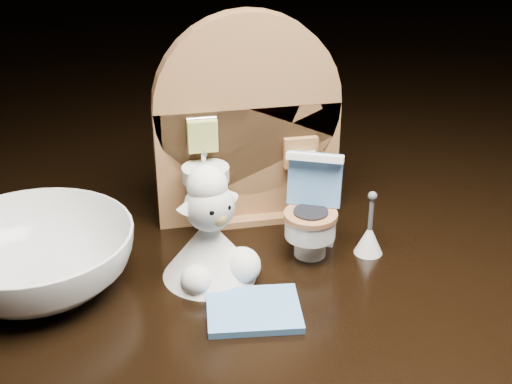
{
  "coord_description": "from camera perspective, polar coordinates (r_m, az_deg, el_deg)",
  "views": [
    {
      "loc": [
        -0.09,
        -0.39,
        0.25
      ],
      "look_at": [
        -0.0,
        0.01,
        0.05
      ],
      "focal_mm": 50.0,
      "sensor_mm": 36.0,
      "label": 1
    }
  ],
  "objects": [
    {
      "name": "bath_mat",
      "position": [
        0.42,
        -0.19,
        -9.43
      ],
      "size": [
        0.06,
        0.05,
        0.0
      ],
      "primitive_type": "cube",
      "rotation": [
        0.0,
        0.0,
        -0.11
      ],
      "color": "#568CC9",
      "rests_on": "ground"
    },
    {
      "name": "toy_toilet",
      "position": [
        0.47,
        4.54,
        -1.94
      ],
      "size": [
        0.04,
        0.05,
        0.07
      ],
      "rotation": [
        0.0,
        0.0,
        -0.42
      ],
      "color": "white",
      "rests_on": "ground"
    },
    {
      "name": "ceramic_bowl",
      "position": [
        0.46,
        -17.22,
        -5.16
      ],
      "size": [
        0.15,
        0.15,
        0.04
      ],
      "primitive_type": "imported",
      "rotation": [
        0.0,
        0.0,
        -0.23
      ],
      "color": "white",
      "rests_on": "ground"
    },
    {
      "name": "plush_lamb",
      "position": [
        0.44,
        -3.64,
        -3.79
      ],
      "size": [
        0.06,
        0.06,
        0.08
      ],
      "rotation": [
        0.0,
        0.0,
        0.38
      ],
      "color": "white",
      "rests_on": "ground"
    },
    {
      "name": "toilet_brush",
      "position": [
        0.48,
        9.04,
        -3.57
      ],
      "size": [
        0.02,
        0.02,
        0.05
      ],
      "color": "white",
      "rests_on": "ground"
    },
    {
      "name": "backdrop_panel",
      "position": [
        0.5,
        -0.75,
        4.75
      ],
      "size": [
        0.13,
        0.05,
        0.15
      ],
      "color": "#9D6A3F",
      "rests_on": "ground"
    }
  ]
}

